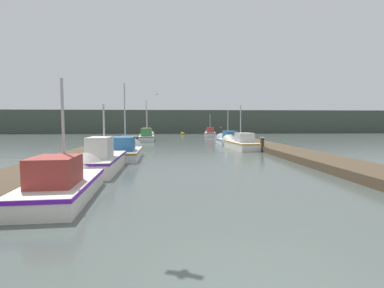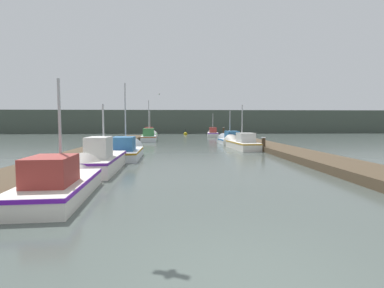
% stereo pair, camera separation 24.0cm
% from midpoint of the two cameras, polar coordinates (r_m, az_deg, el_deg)
% --- Properties ---
extents(ground_plane, '(200.00, 200.00, 0.00)m').
position_cam_midpoint_polar(ground_plane, '(4.41, 11.91, -24.81)').
color(ground_plane, '#47514C').
extents(dock_left, '(2.35, 40.00, 0.37)m').
position_cam_midpoint_polar(dock_left, '(20.54, -18.15, -1.41)').
color(dock_left, '#4C3D2B').
rests_on(dock_left, ground_plane).
extents(dock_right, '(2.35, 40.00, 0.37)m').
position_cam_midpoint_polar(dock_right, '(21.17, 17.67, -1.23)').
color(dock_right, '#4C3D2B').
rests_on(dock_right, ground_plane).
extents(distant_shore_ridge, '(120.00, 16.00, 4.29)m').
position_cam_midpoint_polar(distant_shore_ridge, '(62.84, -1.99, 4.26)').
color(distant_shore_ridge, '#424C42').
rests_on(distant_shore_ridge, ground_plane).
extents(fishing_boat_0, '(1.86, 4.97, 3.84)m').
position_cam_midpoint_polar(fishing_boat_0, '(9.62, -22.53, -6.57)').
color(fishing_boat_0, silver).
rests_on(fishing_boat_0, ground_plane).
extents(fishing_boat_1, '(1.57, 6.00, 3.26)m').
position_cam_midpoint_polar(fishing_boat_1, '(14.32, -15.69, -2.66)').
color(fishing_boat_1, silver).
rests_on(fishing_boat_1, ground_plane).
extents(fishing_boat_2, '(1.87, 5.15, 4.94)m').
position_cam_midpoint_polar(fishing_boat_2, '(18.35, -11.98, -1.27)').
color(fishing_boat_2, silver).
rests_on(fishing_boat_2, ground_plane).
extents(fishing_boat_3, '(2.05, 6.03, 3.92)m').
position_cam_midpoint_polar(fishing_boat_3, '(24.56, 9.48, 0.14)').
color(fishing_boat_3, silver).
rests_on(fishing_boat_3, ground_plane).
extents(fishing_boat_4, '(1.92, 4.64, 3.71)m').
position_cam_midpoint_polar(fishing_boat_4, '(29.03, 7.33, 0.77)').
color(fishing_boat_4, silver).
rests_on(fishing_boat_4, ground_plane).
extents(fishing_boat_5, '(1.81, 4.88, 4.94)m').
position_cam_midpoint_polar(fishing_boat_5, '(33.83, -7.98, 1.34)').
color(fishing_boat_5, silver).
rests_on(fishing_boat_5, ground_plane).
extents(fishing_boat_6, '(1.52, 6.33, 3.91)m').
position_cam_midpoint_polar(fishing_boat_6, '(39.60, -7.78, 1.76)').
color(fishing_boat_6, silver).
rests_on(fishing_boat_6, ground_plane).
extents(fishing_boat_7, '(1.88, 4.61, 3.71)m').
position_cam_midpoint_polar(fishing_boat_7, '(43.42, 4.13, 1.97)').
color(fishing_boat_7, silver).
rests_on(fishing_boat_7, ground_plane).
extents(mooring_piling_1, '(0.31, 0.31, 1.03)m').
position_cam_midpoint_polar(mooring_piling_1, '(21.94, 13.76, -0.09)').
color(mooring_piling_1, '#473523').
rests_on(mooring_piling_1, ground_plane).
extents(mooring_piling_2, '(0.27, 0.27, 1.41)m').
position_cam_midpoint_polar(mooring_piling_2, '(40.04, 6.19, 2.19)').
color(mooring_piling_2, '#473523').
rests_on(mooring_piling_2, ground_plane).
extents(channel_buoy, '(0.59, 0.59, 1.09)m').
position_cam_midpoint_polar(channel_buoy, '(49.08, -1.11, 1.95)').
color(channel_buoy, gold).
rests_on(channel_buoy, ground_plane).
extents(seagull_1, '(0.35, 0.54, 0.12)m').
position_cam_midpoint_polar(seagull_1, '(33.68, -6.13, 9.41)').
color(seagull_1, white).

